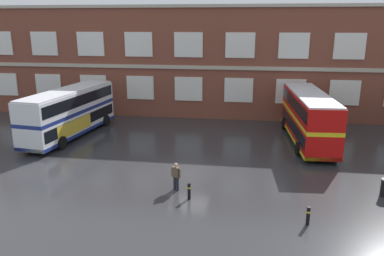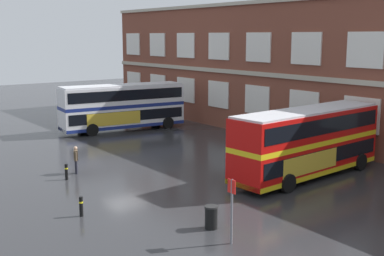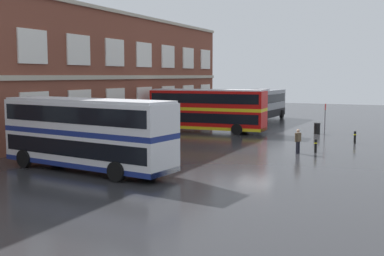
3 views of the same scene
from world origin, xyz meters
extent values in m
plane|color=#2B2B2D|center=(0.00, 2.00, 0.00)|extent=(120.00, 120.00, 0.00)
cube|color=brown|center=(0.34, 18.00, 5.43)|extent=(50.12, 8.00, 10.87)
cube|color=#B2A893|center=(0.34, 13.92, 5.22)|extent=(50.12, 0.16, 0.36)
cube|color=#B2A893|center=(0.34, 13.95, 11.02)|extent=(50.12, 0.28, 0.30)
cube|color=silver|center=(-7.17, 13.94, 3.04)|extent=(2.81, 0.12, 2.39)
cube|color=silver|center=(-2.16, 13.94, 3.04)|extent=(2.81, 0.12, 2.39)
cube|color=silver|center=(2.85, 13.94, 3.04)|extent=(2.81, 0.12, 2.39)
cube|color=silver|center=(7.86, 13.94, 3.04)|extent=(2.81, 0.12, 2.39)
cube|color=silver|center=(12.87, 13.94, 3.04)|extent=(2.81, 0.12, 2.39)
cube|color=silver|center=(17.88, 13.94, 3.04)|extent=(2.81, 0.12, 2.39)
cube|color=silver|center=(22.90, 13.94, 3.04)|extent=(2.81, 0.12, 2.39)
cube|color=silver|center=(-7.17, 13.94, 7.39)|extent=(2.81, 0.12, 2.39)
cube|color=silver|center=(-2.16, 13.94, 7.39)|extent=(2.81, 0.12, 2.39)
cube|color=silver|center=(2.85, 13.94, 7.39)|extent=(2.81, 0.12, 2.39)
cube|color=silver|center=(7.86, 13.94, 7.39)|extent=(2.81, 0.12, 2.39)
cube|color=silver|center=(12.87, 13.94, 7.39)|extent=(2.81, 0.12, 2.39)
cube|color=silver|center=(17.88, 13.94, 7.39)|extent=(2.81, 0.12, 2.39)
cube|color=silver|center=(22.90, 13.94, 7.39)|extent=(2.81, 0.12, 2.39)
cube|color=silver|center=(-11.27, 6.29, 1.23)|extent=(3.92, 11.23, 1.75)
cube|color=black|center=(-11.27, 6.29, 1.44)|extent=(3.91, 10.80, 0.90)
cube|color=navy|center=(-11.27, 6.29, 2.25)|extent=(3.92, 11.23, 0.30)
cube|color=silver|center=(-11.27, 6.29, 3.17)|extent=(3.92, 11.23, 1.55)
cube|color=black|center=(-11.27, 6.29, 3.25)|extent=(3.91, 10.80, 0.90)
cube|color=navy|center=(-11.27, 6.29, 0.49)|extent=(3.94, 11.24, 0.28)
cube|color=silver|center=(-11.27, 6.29, 4.01)|extent=(3.79, 11.00, 0.12)
cube|color=gold|center=(-10.16, 4.82, 1.31)|extent=(0.64, 4.80, 1.10)
cube|color=yellow|center=(-10.58, 11.71, 3.60)|extent=(1.65, 0.27, 0.40)
cylinder|color=black|center=(-9.52, 9.95, 0.52)|extent=(0.45, 1.07, 1.04)
cylinder|color=black|center=(-12.05, 10.27, 0.52)|extent=(0.45, 1.07, 1.04)
cylinder|color=black|center=(-10.43, 2.85, 0.52)|extent=(0.45, 1.07, 1.04)
cylinder|color=black|center=(-12.96, 3.18, 0.52)|extent=(0.45, 1.07, 1.04)
cube|color=red|center=(8.68, 7.48, 1.23)|extent=(3.20, 11.13, 1.75)
cube|color=black|center=(8.68, 7.48, 1.44)|extent=(3.21, 10.70, 0.90)
cube|color=yellow|center=(8.68, 7.48, 2.25)|extent=(3.20, 11.13, 0.30)
cube|color=red|center=(8.68, 7.48, 3.17)|extent=(3.20, 11.13, 1.55)
cube|color=black|center=(8.68, 7.48, 3.25)|extent=(3.21, 10.70, 0.90)
cube|color=yellow|center=(8.68, 7.48, 0.49)|extent=(3.22, 11.13, 0.28)
cube|color=silver|center=(8.68, 7.48, 4.01)|extent=(3.09, 10.91, 0.12)
cube|color=gold|center=(10.05, 6.24, 1.31)|extent=(0.32, 4.83, 1.10)
cube|color=yellow|center=(8.36, 12.94, 3.60)|extent=(1.66, 0.16, 0.40)
cylinder|color=black|center=(9.73, 11.40, 0.52)|extent=(0.38, 1.06, 1.04)
cylinder|color=black|center=(7.18, 11.25, 0.52)|extent=(0.38, 1.06, 1.04)
cylinder|color=black|center=(10.15, 4.26, 0.52)|extent=(0.38, 1.06, 1.04)
cylinder|color=black|center=(7.61, 4.11, 0.52)|extent=(0.38, 1.06, 1.04)
cube|color=gray|center=(21.65, 6.24, 2.00)|extent=(12.07, 2.92, 3.20)
cube|color=black|center=(21.65, 6.24, 2.64)|extent=(11.35, 2.94, 1.00)
cube|color=black|center=(21.65, 6.24, 0.85)|extent=(12.07, 2.94, 0.90)
cube|color=silver|center=(21.65, 6.24, 3.70)|extent=(2.92, 1.36, 0.20)
cylinder|color=black|center=(26.16, 4.83, 0.52)|extent=(1.05, 0.35, 1.04)
cylinder|color=black|center=(26.24, 7.38, 0.52)|extent=(1.05, 0.35, 1.04)
cylinder|color=black|center=(17.53, 5.09, 0.52)|extent=(1.05, 0.35, 1.04)
cylinder|color=black|center=(17.61, 7.64, 0.52)|extent=(1.05, 0.35, 1.04)
cylinder|color=black|center=(-0.37, -3.15, 0.42)|extent=(0.21, 0.21, 0.85)
cylinder|color=black|center=(-0.19, -3.23, 0.42)|extent=(0.21, 0.21, 0.85)
cube|color=brown|center=(-0.28, -3.19, 1.15)|extent=(0.46, 0.38, 0.60)
cylinder|color=brown|center=(-0.52, -3.08, 1.12)|extent=(0.15, 0.15, 0.57)
cylinder|color=brown|center=(-0.04, -3.30, 1.12)|extent=(0.15, 0.15, 0.57)
sphere|color=tan|center=(-0.28, -3.19, 1.59)|extent=(0.22, 0.22, 0.22)
cylinder|color=slate|center=(13.41, -2.66, 1.35)|extent=(0.10, 0.10, 2.70)
cube|color=red|center=(13.41, -2.68, 2.42)|extent=(0.44, 0.04, 0.56)
cylinder|color=black|center=(11.64, -2.27, 0.47)|extent=(0.56, 0.56, 0.95)
cylinder|color=black|center=(11.64, -2.27, 0.99)|extent=(0.60, 0.60, 0.08)
cylinder|color=black|center=(0.65, -4.23, 0.47)|extent=(0.18, 0.18, 0.95)
cylinder|color=yellow|center=(0.65, -4.23, 0.68)|extent=(0.19, 0.19, 0.08)
cylinder|color=black|center=(6.81, -6.15, 0.47)|extent=(0.18, 0.18, 0.95)
cylinder|color=yellow|center=(6.81, -6.15, 0.68)|extent=(0.19, 0.19, 0.08)
camera|label=1|loc=(3.58, -23.38, 9.60)|focal=35.48mm
camera|label=2|loc=(27.80, -15.55, 8.31)|focal=47.11mm
camera|label=3|loc=(-32.87, -10.45, 5.38)|focal=44.63mm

